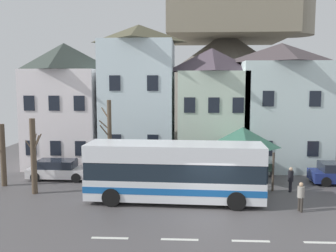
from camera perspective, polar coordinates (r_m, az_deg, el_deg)
name	(u,v)px	position (r m, az deg, el deg)	size (l,w,h in m)	color
ground_plane	(211,219)	(19.20, 6.55, -13.80)	(40.00, 60.00, 0.07)	#504C4E
townhouse_00	(65,105)	(31.11, -15.26, 3.07)	(5.58, 5.13, 9.73)	white
townhouse_01	(139,96)	(30.29, -4.37, 4.57)	(5.46, 6.18, 11.18)	silver
townhouse_02	(211,108)	(29.97, 6.56, 2.74)	(5.17, 5.82, 9.32)	silver
townhouse_03	(280,105)	(31.15, 16.60, 3.02)	(6.51, 6.58, 9.71)	silver
hilltop_castle	(226,78)	(49.22, 8.83, 7.23)	(37.28, 37.28, 20.34)	#615B53
transit_bus	(175,172)	(21.19, 1.04, -7.02)	(9.94, 3.11, 3.29)	white
bus_shelter	(243,138)	(25.07, 11.25, -1.76)	(3.60, 3.60, 3.76)	#473D33
parked_car_01	(59,170)	(27.24, -16.18, -6.38)	(4.29, 1.91, 1.34)	silver
pedestrian_00	(301,195)	(20.87, 19.47, -9.78)	(0.35, 0.35, 1.55)	#38332D
pedestrian_01	(291,178)	(24.35, 18.08, -7.51)	(0.33, 0.33, 1.53)	black
public_bench	(262,170)	(27.79, 14.05, -6.46)	(1.45, 0.48, 0.87)	#33473D
bare_tree_00	(2,154)	(26.45, -23.78, -3.96)	(1.36, 1.28, 4.02)	brown
bare_tree_01	(34,156)	(23.89, -19.69, -4.26)	(1.26, 1.44, 4.55)	brown
bare_tree_02	(110,142)	(24.21, -8.85, -2.48)	(0.80, 1.13, 5.56)	brown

